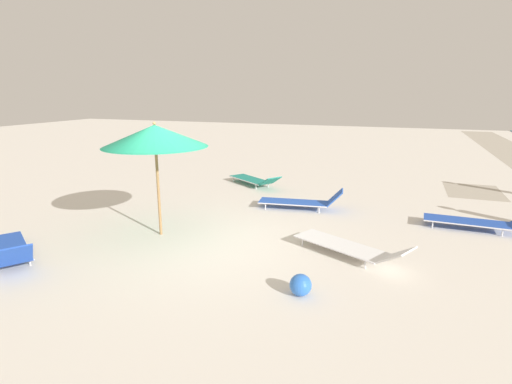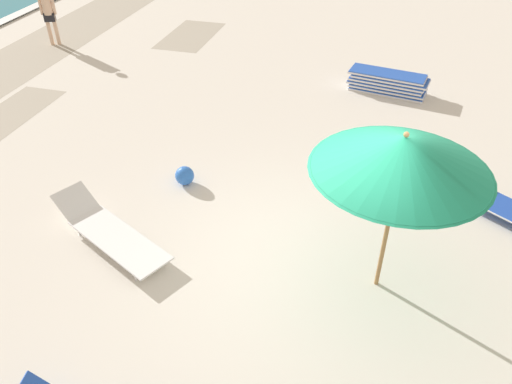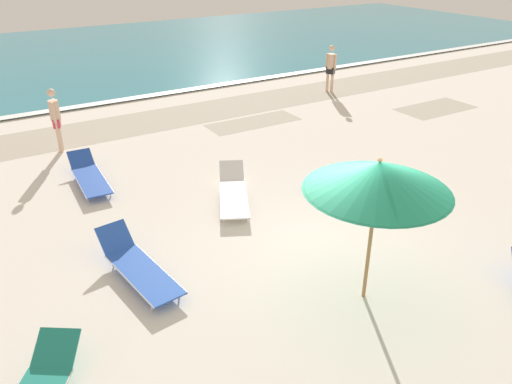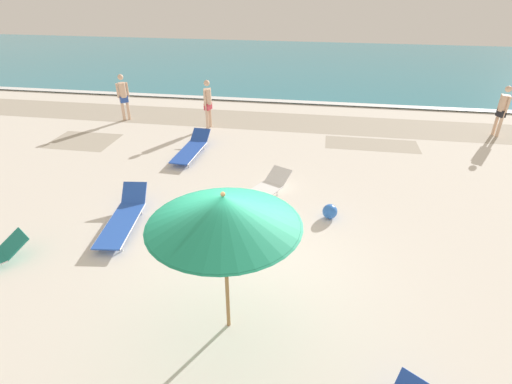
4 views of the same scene
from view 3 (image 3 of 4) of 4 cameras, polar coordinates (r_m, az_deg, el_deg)
ground_plane at (r=9.40m, az=8.37°, el=-8.32°), size 60.00×60.00×0.16m
ocean_water at (r=27.68m, az=-20.79°, el=14.28°), size 60.00×18.27×0.07m
beach_umbrella at (r=7.53m, az=13.76°, el=1.69°), size 2.22×2.22×2.49m
sun_lounger_under_umbrella at (r=9.03m, az=-13.38°, el=-8.21°), size 0.89×2.29×0.58m
sun_lounger_near_water_left at (r=12.68m, az=-18.53°, el=1.76°), size 0.71×2.31×0.48m
sun_lounger_near_water_right at (r=11.27m, az=-2.63°, el=0.01°), size 1.60×2.38×0.48m
beachgoer_shoreline_child at (r=14.73m, az=-21.94°, el=8.00°), size 0.27×0.44×1.76m
beachgoer_strolling_adult at (r=19.76m, az=8.55°, el=14.07°), size 0.27×0.43×1.76m
beach_ball at (r=11.77m, az=6.33°, el=0.95°), size 0.35×0.35×0.35m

